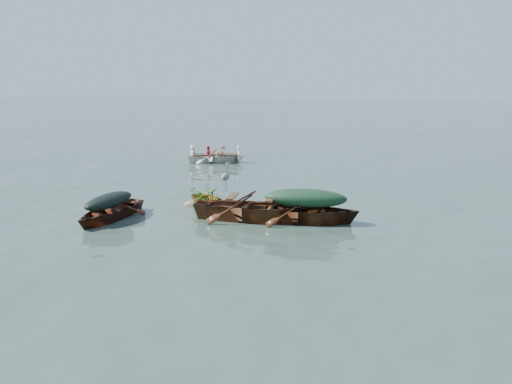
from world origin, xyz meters
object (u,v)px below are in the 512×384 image
(open_wooden_boat, at_px, (252,220))
(dark_covered_boat, at_px, (110,219))
(green_tarp_boat, at_px, (305,222))
(rowed_boat, at_px, (216,163))
(heron, at_px, (226,181))
(yellow_dinghy, at_px, (211,209))

(open_wooden_boat, bearing_deg, dark_covered_boat, 100.77)
(green_tarp_boat, height_order, open_wooden_boat, open_wooden_boat)
(dark_covered_boat, bearing_deg, open_wooden_boat, 22.65)
(rowed_boat, bearing_deg, heron, -176.55)
(dark_covered_boat, distance_m, open_wooden_boat, 4.12)
(dark_covered_boat, relative_size, green_tarp_boat, 0.80)
(open_wooden_boat, bearing_deg, green_tarp_boat, -86.56)
(yellow_dinghy, xyz_separation_m, green_tarp_boat, (3.17, -0.38, 0.00))
(yellow_dinghy, bearing_deg, dark_covered_boat, 175.63)
(yellow_dinghy, bearing_deg, green_tarp_boat, -55.14)
(rowed_boat, xyz_separation_m, heron, (3.76, -7.15, 0.83))
(heron, bearing_deg, dark_covered_boat, 177.09)
(open_wooden_boat, bearing_deg, heron, 40.09)
(yellow_dinghy, distance_m, dark_covered_boat, 3.05)
(dark_covered_boat, bearing_deg, heron, 48.12)
(dark_covered_boat, distance_m, heron, 3.69)
(rowed_boat, bearing_deg, green_tarp_boat, -164.67)
(dark_covered_boat, relative_size, heron, 3.69)
(rowed_boat, height_order, heron, heron)
(rowed_boat, bearing_deg, yellow_dinghy, -179.97)
(yellow_dinghy, height_order, heron, heron)
(yellow_dinghy, xyz_separation_m, open_wooden_boat, (1.67, -0.71, 0.00))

